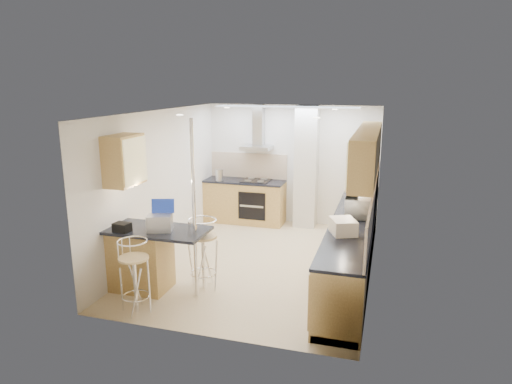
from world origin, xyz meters
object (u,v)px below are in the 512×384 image
(bar_stool_end, at_px, (203,254))
(bread_bin, at_px, (343,226))
(laptop, at_px, (160,223))
(microwave, at_px, (359,206))
(bar_stool_near, at_px, (135,276))

(bar_stool_end, distance_m, bread_bin, 2.03)
(laptop, bearing_deg, microwave, 12.92)
(microwave, xyz_separation_m, bar_stool_end, (-2.09, -1.27, -0.55))
(bar_stool_near, distance_m, bread_bin, 2.86)
(microwave, relative_size, bread_bin, 1.47)
(bar_stool_near, relative_size, bar_stool_end, 0.94)
(microwave, xyz_separation_m, bread_bin, (-0.14, -0.92, -0.06))
(microwave, height_order, bar_stool_end, microwave)
(bread_bin, bearing_deg, bar_stool_end, 167.50)
(bar_stool_near, height_order, bread_bin, bread_bin)
(laptop, height_order, bar_stool_end, laptop)
(laptop, xyz_separation_m, bar_stool_end, (0.51, 0.31, -0.52))
(microwave, distance_m, bar_stool_near, 3.49)
(microwave, xyz_separation_m, bar_stool_near, (-2.67, -2.17, -0.58))
(bar_stool_end, bearing_deg, laptop, 158.77)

